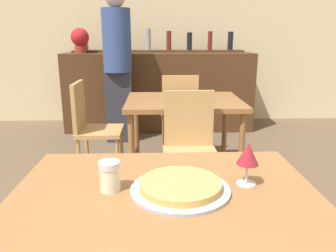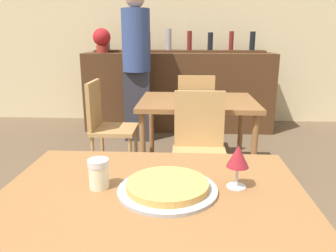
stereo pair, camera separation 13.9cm
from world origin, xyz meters
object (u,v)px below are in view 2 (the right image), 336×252
object	(u,v)px
chair_far_side_front	(199,144)
potted_plant	(102,39)
chair_far_side_back	(196,110)
person_standing	(137,61)
cheese_shaker	(99,173)
pizza_tray	(168,187)
wine_glass	(238,157)
chair_far_side_left	(106,122)

from	to	relation	value
chair_far_side_front	potted_plant	world-z (taller)	potted_plant
chair_far_side_back	person_standing	xyz separation A→B (m)	(-0.71, 0.54, 0.48)
chair_far_side_front	cheese_shaker	world-z (taller)	chair_far_side_front
chair_far_side_back	cheese_shaker	world-z (taller)	chair_far_side_back
potted_plant	chair_far_side_front	bearing A→B (deg)	-60.40
pizza_tray	potted_plant	size ratio (longest dim) A/B	1.07
pizza_tray	potted_plant	distance (m)	3.71
wine_glass	potted_plant	world-z (taller)	potted_plant
chair_far_side_back	wine_glass	xyz separation A→B (m)	(0.08, -2.39, 0.37)
chair_far_side_left	person_standing	distance (m)	1.22
pizza_tray	person_standing	distance (m)	3.04
pizza_tray	cheese_shaker	xyz separation A→B (m)	(-0.25, 0.02, 0.04)
chair_far_side_front	chair_far_side_back	bearing A→B (deg)	90.00
chair_far_side_back	wine_glass	world-z (taller)	wine_glass
chair_far_side_front	person_standing	xyz separation A→B (m)	(-0.71, 1.70, 0.48)
chair_far_side_front	wine_glass	bearing A→B (deg)	-86.17
chair_far_side_front	person_standing	distance (m)	1.90
cheese_shaker	wine_glass	world-z (taller)	wine_glass
chair_far_side_back	chair_far_side_left	xyz separation A→B (m)	(-0.85, -0.58, 0.00)
cheese_shaker	person_standing	bearing A→B (deg)	95.90
person_standing	chair_far_side_front	bearing A→B (deg)	-67.17
wine_glass	chair_far_side_front	bearing A→B (deg)	93.83
chair_far_side_left	person_standing	xyz separation A→B (m)	(0.13, 1.12, 0.48)
chair_far_side_front	pizza_tray	bearing A→B (deg)	-97.21
pizza_tray	wine_glass	bearing A→B (deg)	11.19
cheese_shaker	pizza_tray	bearing A→B (deg)	-3.98
chair_far_side_back	pizza_tray	world-z (taller)	chair_far_side_back
pizza_tray	wine_glass	size ratio (longest dim) A/B	2.21
pizza_tray	potted_plant	xyz separation A→B (m)	(-1.10, 3.51, 0.46)
person_standing	potted_plant	xyz separation A→B (m)	(-0.55, 0.53, 0.25)
chair_far_side_left	person_standing	size ratio (longest dim) A/B	0.49
cheese_shaker	chair_far_side_left	bearing A→B (deg)	103.39
chair_far_side_front	pizza_tray	xyz separation A→B (m)	(-0.16, -1.29, 0.27)
chair_far_side_back	wine_glass	size ratio (longest dim) A/B	5.70
chair_far_side_left	wine_glass	distance (m)	2.07
cheese_shaker	wine_glass	xyz separation A→B (m)	(0.49, 0.03, 0.06)
pizza_tray	chair_far_side_left	bearing A→B (deg)	110.19
pizza_tray	person_standing	world-z (taller)	person_standing
person_standing	potted_plant	size ratio (longest dim) A/B	5.60
person_standing	wine_glass	bearing A→B (deg)	-74.79
chair_far_side_left	chair_far_side_front	bearing A→B (deg)	-124.31
chair_far_side_front	chair_far_side_back	xyz separation A→B (m)	(0.00, 1.16, 0.00)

